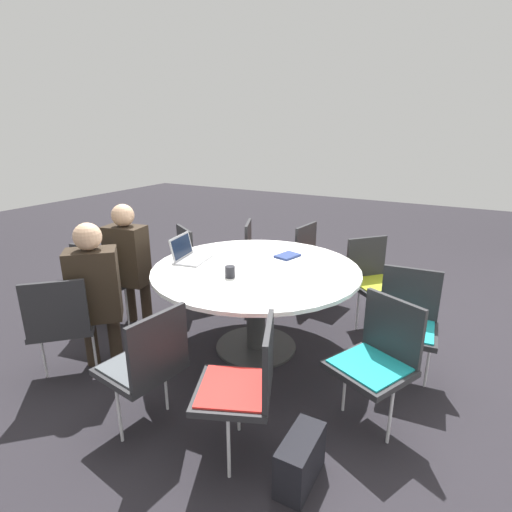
% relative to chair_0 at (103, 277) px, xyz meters
% --- Properties ---
extents(ground_plane, '(16.00, 16.00, 0.00)m').
position_rel_chair_0_xyz_m(ground_plane, '(-0.33, 1.46, -0.50)').
color(ground_plane, black).
extents(conference_table, '(1.70, 1.70, 0.74)m').
position_rel_chair_0_xyz_m(conference_table, '(-0.33, 1.46, 0.11)').
color(conference_table, '#333333').
rests_on(conference_table, ground_plane).
extents(chair_0, '(0.49, 0.51, 0.84)m').
position_rel_chair_0_xyz_m(chair_0, '(0.00, 0.00, 0.00)').
color(chair_0, '#262628').
rests_on(chair_0, ground_plane).
extents(chair_1, '(0.61, 0.61, 0.84)m').
position_rel_chair_0_xyz_m(chair_1, '(0.75, 0.43, 0.00)').
color(chair_1, '#262628').
rests_on(chair_1, ground_plane).
extents(chair_2, '(0.49, 0.48, 0.84)m').
position_rel_chair_0_xyz_m(chair_2, '(0.86, 1.36, 0.00)').
color(chair_2, '#262628').
rests_on(chair_2, ground_plane).
extents(chair_3, '(0.57, 0.56, 0.84)m').
position_rel_chair_0_xyz_m(chair_3, '(0.75, 1.98, 0.00)').
color(chair_3, '#262628').
rests_on(chair_3, ground_plane).
extents(chair_4, '(0.57, 0.58, 0.84)m').
position_rel_chair_0_xyz_m(chair_4, '(0.12, 2.56, 0.00)').
color(chair_4, '#262628').
rests_on(chair_4, ground_plane).
extents(chair_5, '(0.46, 0.47, 0.84)m').
position_rel_chair_0_xyz_m(chair_5, '(-0.50, 2.64, 0.00)').
color(chair_5, '#262628').
rests_on(chair_5, ground_plane).
extents(chair_6, '(0.61, 0.61, 0.84)m').
position_rel_chair_0_xyz_m(chair_6, '(-1.25, 2.21, 0.00)').
color(chair_6, '#262628').
rests_on(chair_6, ground_plane).
extents(chair_7, '(0.49, 0.47, 0.84)m').
position_rel_chair_0_xyz_m(chair_7, '(-1.52, 1.54, 0.00)').
color(chair_7, '#262628').
rests_on(chair_7, ground_plane).
extents(chair_8, '(0.57, 0.56, 0.84)m').
position_rel_chair_0_xyz_m(chair_8, '(-1.39, 0.92, 0.00)').
color(chair_8, '#262628').
rests_on(chair_8, ground_plane).
extents(chair_9, '(0.59, 0.60, 0.84)m').
position_rel_chair_0_xyz_m(chair_9, '(-0.90, 0.41, 0.00)').
color(chair_9, '#262628').
rests_on(chair_9, ground_plane).
extents(person_0, '(0.30, 0.39, 1.19)m').
position_rel_chair_0_xyz_m(person_0, '(-0.12, 0.22, 0.20)').
color(person_0, '#2D2319').
rests_on(person_0, ground_plane).
extents(person_1, '(0.41, 0.41, 1.19)m').
position_rel_chair_0_xyz_m(person_1, '(0.53, 0.54, 0.20)').
color(person_1, '#2D2319').
rests_on(person_1, ground_plane).
extents(laptop, '(0.37, 0.30, 0.21)m').
position_rel_chair_0_xyz_m(laptop, '(-0.22, 0.85, 0.30)').
color(laptop, '#99999E').
rests_on(laptop, conference_table).
extents(spiral_notebook, '(0.24, 0.20, 0.02)m').
position_rel_chair_0_xyz_m(spiral_notebook, '(-0.71, 1.56, 0.25)').
color(spiral_notebook, navy).
rests_on(spiral_notebook, conference_table).
extents(coffee_cup, '(0.08, 0.08, 0.09)m').
position_rel_chair_0_xyz_m(coffee_cup, '(-0.04, 1.39, 0.29)').
color(coffee_cup, black).
rests_on(coffee_cup, conference_table).
extents(handbag, '(0.36, 0.16, 0.28)m').
position_rel_chair_0_xyz_m(handbag, '(0.77, 2.33, -0.36)').
color(handbag, black).
rests_on(handbag, ground_plane).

